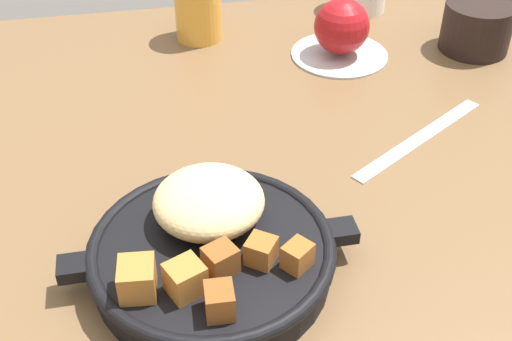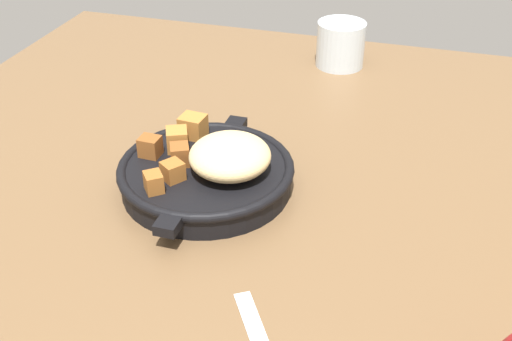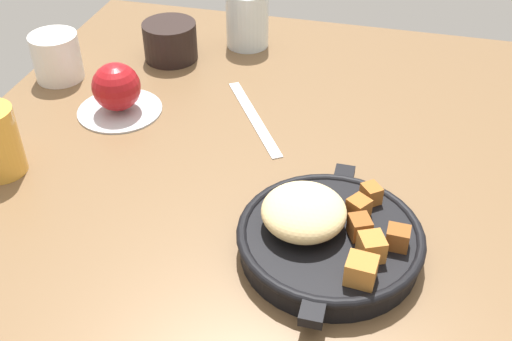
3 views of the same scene
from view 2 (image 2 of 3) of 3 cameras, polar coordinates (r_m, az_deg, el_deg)
The scene contains 3 objects.
ground_plane at distance 73.41cm, azimuth -2.27°, elevation -4.77°, with size 113.61×100.90×2.40cm, color brown.
cast_iron_skillet at distance 75.77cm, azimuth -4.20°, elevation 0.02°, with size 25.14×20.88×7.32cm.
water_glass_short at distance 108.50cm, azimuth 7.51°, elevation 11.03°, with size 7.92×7.92×7.35cm, color silver.
Camera 2 is at (54.75, 19.43, 43.67)cm, focal length 45.15 mm.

